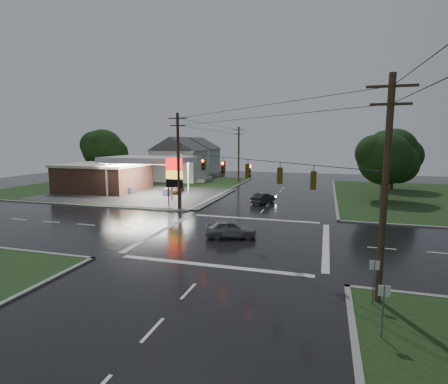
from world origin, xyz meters
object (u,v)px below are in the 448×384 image
(pylon_sign, at_px, (174,174))
(utility_pole_n, at_px, (239,153))
(house_far, at_px, (197,156))
(car_north, at_px, (263,198))
(utility_pole_se, at_px, (385,188))
(tree_ne_near, at_px, (386,159))
(car_pump, at_px, (176,189))
(house_near, at_px, (180,158))
(tree_nw_behind, at_px, (104,150))
(utility_pole_nw, at_px, (178,160))
(gas_station, at_px, (110,175))
(tree_ne_far, at_px, (395,151))
(car_crossing, at_px, (231,229))

(pylon_sign, xyz_separation_m, utility_pole_n, (1.00, 27.50, 1.46))
(house_far, bearing_deg, car_north, -56.43)
(utility_pole_se, distance_m, tree_ne_near, 31.83)
(pylon_sign, relative_size, car_pump, 1.25)
(house_near, xyz_separation_m, tree_nw_behind, (-12.89, -6.01, 1.77))
(tree_ne_near, bearing_deg, utility_pole_nw, -152.14)
(utility_pole_nw, relative_size, tree_ne_near, 1.22)
(gas_station, height_order, tree_ne_near, tree_ne_near)
(tree_ne_far, relative_size, car_north, 2.44)
(car_pump, bearing_deg, tree_ne_far, 7.03)
(tree_nw_behind, bearing_deg, car_crossing, -42.27)
(utility_pole_n, bearing_deg, house_far, 141.23)
(pylon_sign, xyz_separation_m, car_north, (9.70, 5.63, -3.35))
(house_near, bearing_deg, utility_pole_n, 9.91)
(pylon_sign, distance_m, tree_ne_far, 36.35)
(tree_nw_behind, relative_size, car_pump, 2.08)
(car_crossing, bearing_deg, utility_pole_nw, 27.09)
(utility_pole_nw, xyz_separation_m, car_pump, (-5.38, 11.16, -5.02))
(utility_pole_se, height_order, house_near, utility_pole_se)
(house_far, distance_m, tree_nw_behind, 21.65)
(utility_pole_nw, height_order, house_far, utility_pole_nw)
(car_north, relative_size, car_pump, 0.83)
(gas_station, distance_m, car_north, 25.20)
(gas_station, bearing_deg, utility_pole_nw, -32.23)
(utility_pole_nw, xyz_separation_m, tree_ne_near, (23.64, 12.49, -0.16))
(house_far, height_order, car_crossing, house_far)
(utility_pole_nw, relative_size, utility_pole_se, 1.00)
(gas_station, bearing_deg, tree_ne_near, 3.30)
(utility_pole_n, relative_size, house_near, 0.95)
(utility_pole_se, relative_size, car_pump, 2.28)
(utility_pole_n, height_order, tree_nw_behind, utility_pole_n)
(utility_pole_n, relative_size, car_crossing, 2.49)
(gas_station, bearing_deg, car_north, -8.17)
(house_near, bearing_deg, tree_ne_near, -21.76)
(pylon_sign, distance_m, car_north, 11.70)
(pylon_sign, distance_m, car_crossing, 14.98)
(utility_pole_n, bearing_deg, gas_station, -131.47)
(utility_pole_se, distance_m, car_crossing, 14.58)
(tree_ne_near, bearing_deg, car_pump, -177.38)
(utility_pole_nw, bearing_deg, house_far, 107.92)
(utility_pole_se, bearing_deg, gas_station, 140.30)
(utility_pole_nw, bearing_deg, gas_station, 147.77)
(tree_ne_far, bearing_deg, car_north, -135.13)
(tree_nw_behind, bearing_deg, house_near, 24.98)
(gas_station, relative_size, car_pump, 5.44)
(house_far, bearing_deg, tree_ne_near, -35.77)
(pylon_sign, relative_size, house_near, 0.54)
(house_far, height_order, tree_ne_far, tree_ne_far)
(pylon_sign, distance_m, utility_pole_n, 27.56)
(car_crossing, bearing_deg, house_far, 8.51)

